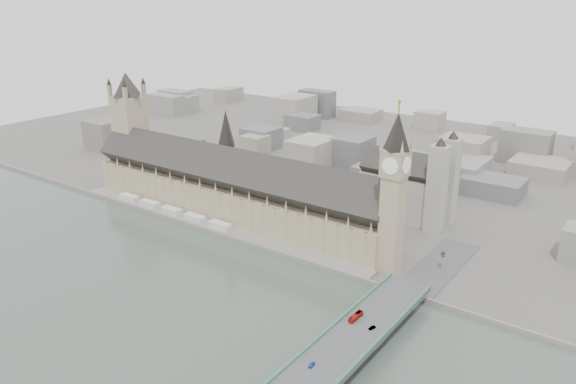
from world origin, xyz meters
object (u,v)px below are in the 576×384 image
Objects in this scene: palace_of_westminster at (232,188)px; car_blue at (312,365)px; elizabeth_tower at (394,183)px; car_silver at (372,328)px; westminster_bridge at (345,352)px; car_approach at (443,254)px; westminster_abbey at (409,187)px; red_bus_north at (356,316)px; victoria_tower at (130,124)px.

palace_of_westminster is 63.04× the size of car_blue.
car_silver is (28.97, -78.08, -47.18)m from elizabeth_tower.
westminster_bridge is 115.45m from car_approach.
westminster_bridge is (162.00, -107.20, -17.58)m from palace_of_westminster.
westminster_abbey is at bearing 105.64° from westminster_bridge.
westminster_bridge is at bearing 77.07° from car_blue.
red_bus_north is at bearing -116.34° from car_approach.
car_approach is at bearing 86.73° from red_bus_north.
red_bus_north is at bearing -178.06° from car_silver.
westminster_abbey reaches higher than red_bus_north.
palace_of_westminster is 189.94m from car_silver.
westminster_abbey is 212.14m from car_blue.
palace_of_westminster is 3.90× the size of westminster_abbey.
palace_of_westminster is 46.68× the size of car_approach.
red_bus_north is (156.28, -86.74, -10.96)m from palace_of_westminster.
car_approach reaches higher than car_silver.
palace_of_westminster is at bearing 175.15° from elizabeth_tower.
palace_of_westminster is 206.16m from car_blue.
westminster_abbey is (232.92, 69.00, -30.12)m from victoria_tower.
car_silver is (56.04, -165.08, -14.17)m from westminster_abbey.
car_blue is 0.74× the size of car_approach.
car_silver is at bearing -18.39° from victoria_tower.
car_blue is at bearing -39.48° from palace_of_westminster.
westminster_abbey is at bearing 97.73° from car_blue.
palace_of_westminster is 126.41m from victoria_tower.
palace_of_westminster is at bearing -145.83° from westminster_abbey.
westminster_bridge is 22.25m from red_bus_north.
westminster_bridge is at bearing -112.56° from car_approach.
car_approach is at bearing 0.35° from victoria_tower.
victoria_tower is 1.47× the size of westminster_abbey.
car_blue is (-3.14, -23.68, 5.84)m from westminster_bridge.
car_silver is 97.85m from car_approach.
palace_of_westminster reaches higher than car_silver.
red_bus_north is at bearing 105.64° from westminster_bridge.
red_bus_north is (45.35, -162.04, -13.34)m from westminster_abbey.
palace_of_westminster is at bearing 169.50° from car_silver.
elizabeth_tower is 129.84m from car_blue.
elizabeth_tower reaches higher than car_silver.
car_approach reaches higher than car_blue.
westminster_bridge is 24.59m from car_blue.
car_blue is at bearing -80.07° from elizabeth_tower.
victoria_tower reaches higher than westminster_abbey.
car_blue is 1.05× the size of car_silver.
westminster_abbey is at bearing 107.84° from car_approach.
car_silver is at bearing 73.47° from car_blue.
elizabeth_tower is 57.75m from car_approach.
victoria_tower is 17.61× the size of car_approach.
elizabeth_tower reaches higher than westminster_bridge.
palace_of_westminster reaches higher than car_blue.
elizabeth_tower is (138.00, -11.70, 35.38)m from palace_of_westminster.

